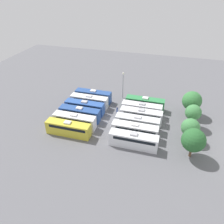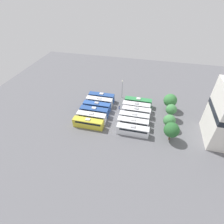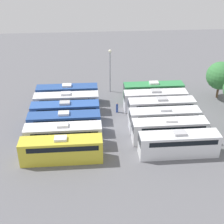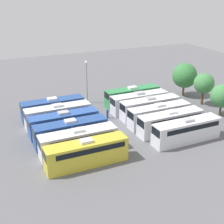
% 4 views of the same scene
% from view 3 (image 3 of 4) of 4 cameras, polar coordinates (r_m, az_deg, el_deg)
% --- Properties ---
extents(ground_plane, '(119.23, 119.23, 0.00)m').
position_cam_3_polar(ground_plane, '(49.95, 0.48, -2.43)').
color(ground_plane, slate).
extents(bus_0, '(2.54, 10.85, 3.68)m').
position_cam_3_polar(bus_0, '(56.58, -8.11, 3.29)').
color(bus_0, '#284C93').
rests_on(bus_0, ground_plane).
extents(bus_1, '(2.54, 10.85, 3.68)m').
position_cam_3_polar(bus_1, '(53.54, -8.27, 1.74)').
color(bus_1, silver).
rests_on(bus_1, ground_plane).
extents(bus_2, '(2.54, 10.85, 3.68)m').
position_cam_3_polar(bus_2, '(50.49, -8.47, -0.02)').
color(bus_2, '#2D56A8').
rests_on(bus_2, ground_plane).
extents(bus_3, '(2.54, 10.85, 3.68)m').
position_cam_3_polar(bus_3, '(47.51, -8.64, -2.00)').
color(bus_3, '#284C93').
rests_on(bus_3, ground_plane).
extents(bus_4, '(2.54, 10.85, 3.68)m').
position_cam_3_polar(bus_4, '(44.62, -8.82, -4.21)').
color(bus_4, white).
rests_on(bus_4, ground_plane).
extents(bus_5, '(2.54, 10.85, 3.68)m').
position_cam_3_polar(bus_5, '(41.83, -9.17, -6.71)').
color(bus_5, gold).
rests_on(bus_5, ground_plane).
extents(bus_6, '(2.54, 10.85, 3.68)m').
position_cam_3_polar(bus_6, '(57.55, 7.60, 3.78)').
color(bus_6, '#338C4C').
rests_on(bus_6, ground_plane).
extents(bus_7, '(2.54, 10.85, 3.68)m').
position_cam_3_polar(bus_7, '(54.48, 7.95, 2.27)').
color(bus_7, silver).
rests_on(bus_7, ground_plane).
extents(bus_8, '(2.54, 10.85, 3.68)m').
position_cam_3_polar(bus_8, '(51.83, 9.05, 0.73)').
color(bus_8, white).
rests_on(bus_8, ground_plane).
extents(bus_9, '(2.54, 10.85, 3.68)m').
position_cam_3_polar(bus_9, '(48.80, 9.58, -1.19)').
color(bus_9, silver).
rests_on(bus_9, ground_plane).
extents(bus_10, '(2.54, 10.85, 3.68)m').
position_cam_3_polar(bus_10, '(46.08, 10.49, -3.21)').
color(bus_10, white).
rests_on(bus_10, ground_plane).
extents(bus_11, '(2.54, 10.85, 3.68)m').
position_cam_3_polar(bus_11, '(43.34, 12.16, -5.65)').
color(bus_11, silver).
rests_on(bus_11, ground_plane).
extents(worker_person, '(0.36, 0.36, 1.79)m').
position_cam_3_polar(worker_person, '(53.36, 0.93, 0.76)').
color(worker_person, navy).
rests_on(worker_person, ground_plane).
extents(light_pole, '(0.60, 0.60, 8.45)m').
position_cam_3_polar(light_pole, '(59.21, -0.37, 8.78)').
color(light_pole, gray).
rests_on(light_pole, ground_plane).
extents(tree_0, '(5.11, 5.11, 6.93)m').
position_cam_3_polar(tree_0, '(60.54, 19.20, 6.28)').
color(tree_0, brown).
rests_on(tree_0, ground_plane).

